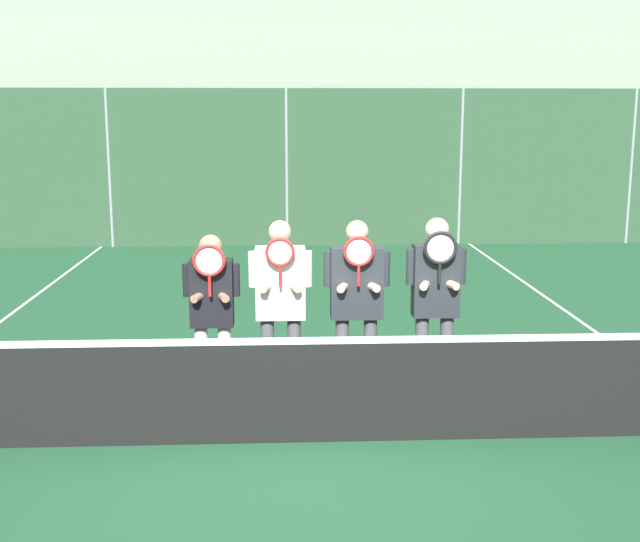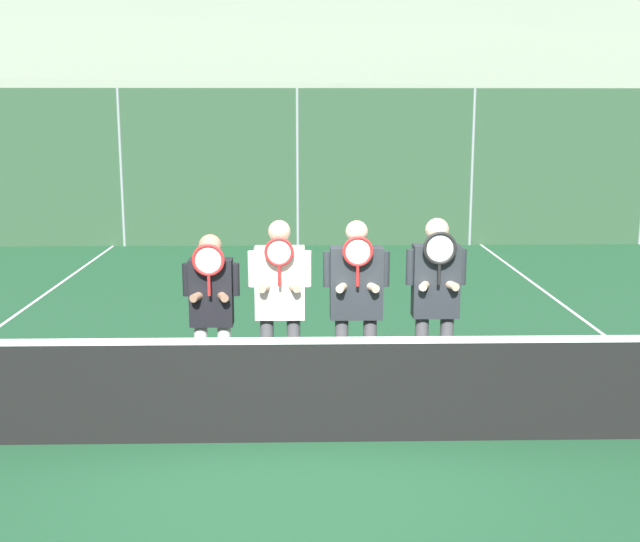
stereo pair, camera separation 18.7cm
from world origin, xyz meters
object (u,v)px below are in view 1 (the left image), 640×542
car_left_of_center (185,196)px  car_right_of_center (620,193)px  player_leftmost (212,306)px  player_rightmost (436,294)px  player_center_left (280,297)px  player_center_right (357,296)px  car_center (397,190)px

car_left_of_center → car_right_of_center: 10.63m
player_leftmost → player_rightmost: size_ratio=0.92×
player_leftmost → car_right_of_center: (8.99, 11.89, -0.12)m
player_leftmost → car_right_of_center: bearing=52.9°
player_center_left → player_center_right: bearing=-0.9°
player_leftmost → car_right_of_center: 14.90m
player_leftmost → player_center_left: 0.66m
player_center_left → player_leftmost: bearing=-179.0°
player_center_left → car_left_of_center: bearing=101.1°
car_center → car_right_of_center: 5.49m
player_center_left → player_rightmost: 1.49m
player_leftmost → car_left_of_center: 11.84m
player_rightmost → car_center: bearing=83.6°
car_left_of_center → player_rightmost: bearing=-72.1°
car_center → player_rightmost: bearing=-96.4°
car_left_of_center → player_leftmost: bearing=-82.0°
player_leftmost → car_center: car_center is taller
player_rightmost → car_right_of_center: player_rightmost is taller
player_leftmost → player_rightmost: 2.15m
player_center_left → player_rightmost: bearing=-0.5°
player_center_left → car_right_of_center: 14.51m
player_center_left → car_right_of_center: player_center_left is taller
player_leftmost → car_right_of_center: size_ratio=0.35×
player_rightmost → car_center: (1.36, 12.16, -0.16)m
player_rightmost → car_center: size_ratio=0.42×
player_leftmost → car_left_of_center: bearing=98.0°
car_left_of_center → car_center: 5.17m
player_rightmost → car_center: car_center is taller
car_right_of_center → player_rightmost: bearing=-119.9°
player_leftmost → car_center: (3.51, 12.16, -0.07)m
car_center → car_right_of_center: size_ratio=0.92×
player_center_left → player_center_right: player_center_left is taller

